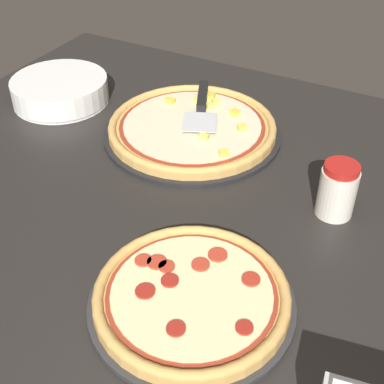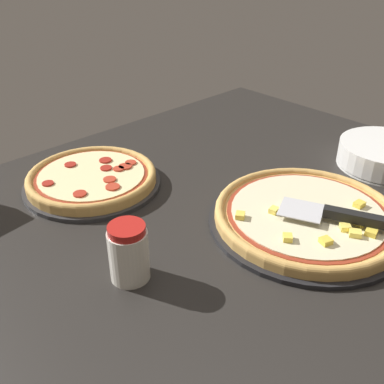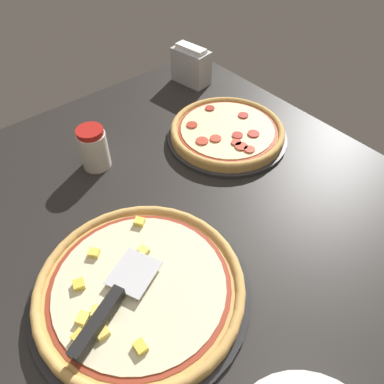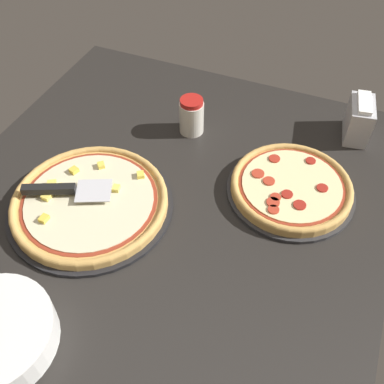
{
  "view_description": "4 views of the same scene",
  "coord_description": "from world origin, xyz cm",
  "px_view_note": "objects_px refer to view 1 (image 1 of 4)",
  "views": [
    {
      "loc": [
        -47.55,
        79.38,
        67.46
      ],
      "look_at": [
        -8.54,
        6.45,
        3.0
      ],
      "focal_mm": 50.0,
      "sensor_mm": 36.0,
      "label": 1
    },
    {
      "loc": [
        -69.17,
        -57.68,
        55.32
      ],
      "look_at": [
        -8.54,
        6.45,
        3.0
      ],
      "focal_mm": 42.0,
      "sensor_mm": 36.0,
      "label": 2
    },
    {
      "loc": [
        37.36,
        -31.89,
        65.31
      ],
      "look_at": [
        -8.54,
        6.45,
        3.0
      ],
      "focal_mm": 35.0,
      "sensor_mm": 36.0,
      "label": 3
    },
    {
      "loc": [
        62.33,
        35.66,
        87.76
      ],
      "look_at": [
        -8.54,
        6.45,
        3.0
      ],
      "focal_mm": 42.0,
      "sensor_mm": 36.0,
      "label": 4
    }
  ],
  "objects_px": {
    "pizza_front": "(192,126)",
    "pizza_back": "(192,295)",
    "plate_stack": "(60,90)",
    "serving_spatula": "(202,101)",
    "parmesan_shaker": "(337,190)"
  },
  "relations": [
    {
      "from": "pizza_front",
      "to": "pizza_back",
      "type": "bearing_deg",
      "value": 118.0
    },
    {
      "from": "pizza_front",
      "to": "plate_stack",
      "type": "xyz_separation_m",
      "value": [
        0.38,
        0.01,
        0.01
      ]
    },
    {
      "from": "serving_spatula",
      "to": "parmesan_shaker",
      "type": "xyz_separation_m",
      "value": [
        -0.39,
        0.2,
        0.01
      ]
    },
    {
      "from": "serving_spatula",
      "to": "plate_stack",
      "type": "relative_size",
      "value": 0.9
    },
    {
      "from": "pizza_front",
      "to": "plate_stack",
      "type": "relative_size",
      "value": 1.6
    },
    {
      "from": "pizza_front",
      "to": "parmesan_shaker",
      "type": "distance_m",
      "value": 0.4
    },
    {
      "from": "pizza_front",
      "to": "parmesan_shaker",
      "type": "height_order",
      "value": "parmesan_shaker"
    },
    {
      "from": "pizza_back",
      "to": "plate_stack",
      "type": "distance_m",
      "value": 0.77
    },
    {
      "from": "serving_spatula",
      "to": "pizza_back",
      "type": "bearing_deg",
      "value": 115.76
    },
    {
      "from": "serving_spatula",
      "to": "plate_stack",
      "type": "xyz_separation_m",
      "value": [
        0.37,
        0.09,
        -0.02
      ]
    },
    {
      "from": "pizza_back",
      "to": "serving_spatula",
      "type": "distance_m",
      "value": 0.59
    },
    {
      "from": "serving_spatula",
      "to": "plate_stack",
      "type": "distance_m",
      "value": 0.38
    },
    {
      "from": "pizza_back",
      "to": "parmesan_shaker",
      "type": "distance_m",
      "value": 0.36
    },
    {
      "from": "pizza_back",
      "to": "plate_stack",
      "type": "relative_size",
      "value": 1.27
    },
    {
      "from": "pizza_back",
      "to": "pizza_front",
      "type": "bearing_deg",
      "value": -62.0
    }
  ]
}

